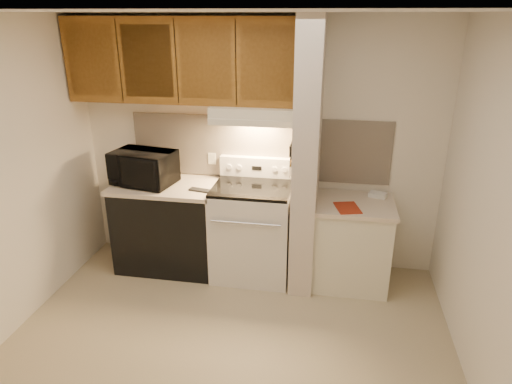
# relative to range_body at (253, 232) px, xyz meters

# --- Properties ---
(floor) EXTENTS (3.60, 3.60, 0.00)m
(floor) POSITION_rel_range_body_xyz_m (0.00, -1.16, -0.46)
(floor) COLOR tan
(floor) RESTS_ON ground
(ceiling) EXTENTS (3.60, 3.60, 0.00)m
(ceiling) POSITION_rel_range_body_xyz_m (0.00, -1.16, 2.04)
(ceiling) COLOR white
(ceiling) RESTS_ON wall_back
(wall_back) EXTENTS (3.60, 2.50, 0.02)m
(wall_back) POSITION_rel_range_body_xyz_m (0.00, 0.34, 0.79)
(wall_back) COLOR white
(wall_back) RESTS_ON floor
(wall_right) EXTENTS (0.02, 3.00, 2.50)m
(wall_right) POSITION_rel_range_body_xyz_m (1.80, -1.16, 0.79)
(wall_right) COLOR white
(wall_right) RESTS_ON floor
(backsplash) EXTENTS (2.60, 0.02, 0.63)m
(backsplash) POSITION_rel_range_body_xyz_m (0.00, 0.33, 0.78)
(backsplash) COLOR beige
(backsplash) RESTS_ON wall_back
(range_body) EXTENTS (0.76, 0.65, 0.92)m
(range_body) POSITION_rel_range_body_xyz_m (0.00, 0.00, 0.00)
(range_body) COLOR silver
(range_body) RESTS_ON floor
(oven_window) EXTENTS (0.50, 0.01, 0.30)m
(oven_window) POSITION_rel_range_body_xyz_m (0.00, -0.32, 0.04)
(oven_window) COLOR black
(oven_window) RESTS_ON range_body
(oven_handle) EXTENTS (0.65, 0.02, 0.02)m
(oven_handle) POSITION_rel_range_body_xyz_m (0.00, -0.35, 0.26)
(oven_handle) COLOR silver
(oven_handle) RESTS_ON range_body
(cooktop) EXTENTS (0.74, 0.64, 0.03)m
(cooktop) POSITION_rel_range_body_xyz_m (0.00, 0.00, 0.48)
(cooktop) COLOR black
(cooktop) RESTS_ON range_body
(range_backguard) EXTENTS (0.76, 0.08, 0.20)m
(range_backguard) POSITION_rel_range_body_xyz_m (0.00, 0.28, 0.59)
(range_backguard) COLOR silver
(range_backguard) RESTS_ON range_body
(range_display) EXTENTS (0.10, 0.01, 0.04)m
(range_display) POSITION_rel_range_body_xyz_m (0.00, 0.24, 0.59)
(range_display) COLOR black
(range_display) RESTS_ON range_backguard
(range_knob_left_outer) EXTENTS (0.05, 0.02, 0.05)m
(range_knob_left_outer) POSITION_rel_range_body_xyz_m (-0.28, 0.24, 0.59)
(range_knob_left_outer) COLOR silver
(range_knob_left_outer) RESTS_ON range_backguard
(range_knob_left_inner) EXTENTS (0.05, 0.02, 0.05)m
(range_knob_left_inner) POSITION_rel_range_body_xyz_m (-0.18, 0.24, 0.59)
(range_knob_left_inner) COLOR silver
(range_knob_left_inner) RESTS_ON range_backguard
(range_knob_right_inner) EXTENTS (0.05, 0.02, 0.05)m
(range_knob_right_inner) POSITION_rel_range_body_xyz_m (0.18, 0.24, 0.59)
(range_knob_right_inner) COLOR silver
(range_knob_right_inner) RESTS_ON range_backguard
(range_knob_right_outer) EXTENTS (0.05, 0.02, 0.05)m
(range_knob_right_outer) POSITION_rel_range_body_xyz_m (0.28, 0.24, 0.59)
(range_knob_right_outer) COLOR silver
(range_knob_right_outer) RESTS_ON range_backguard
(dishwasher_front) EXTENTS (1.00, 0.63, 0.87)m
(dishwasher_front) POSITION_rel_range_body_xyz_m (-0.88, 0.01, -0.03)
(dishwasher_front) COLOR black
(dishwasher_front) RESTS_ON floor
(left_countertop) EXTENTS (1.04, 0.67, 0.04)m
(left_countertop) POSITION_rel_range_body_xyz_m (-0.88, 0.01, 0.43)
(left_countertop) COLOR beige
(left_countertop) RESTS_ON dishwasher_front
(spoon_rest) EXTENTS (0.24, 0.12, 0.02)m
(spoon_rest) POSITION_rel_range_body_xyz_m (-0.48, -0.11, 0.46)
(spoon_rest) COLOR black
(spoon_rest) RESTS_ON left_countertop
(teal_jar) EXTENTS (0.11, 0.11, 0.10)m
(teal_jar) POSITION_rel_range_body_xyz_m (-1.23, -0.05, 0.50)
(teal_jar) COLOR #2F6F60
(teal_jar) RESTS_ON left_countertop
(outlet) EXTENTS (0.08, 0.01, 0.12)m
(outlet) POSITION_rel_range_body_xyz_m (-0.48, 0.32, 0.64)
(outlet) COLOR silver
(outlet) RESTS_ON backsplash
(microwave) EXTENTS (0.66, 0.50, 0.33)m
(microwave) POSITION_rel_range_body_xyz_m (-1.09, -0.01, 0.61)
(microwave) COLOR black
(microwave) RESTS_ON left_countertop
(partition_pillar) EXTENTS (0.22, 0.70, 2.50)m
(partition_pillar) POSITION_rel_range_body_xyz_m (0.51, -0.01, 0.79)
(partition_pillar) COLOR beige
(partition_pillar) RESTS_ON floor
(pillar_trim) EXTENTS (0.01, 0.70, 0.04)m
(pillar_trim) POSITION_rel_range_body_xyz_m (0.39, -0.01, 0.84)
(pillar_trim) COLOR brown
(pillar_trim) RESTS_ON partition_pillar
(knife_strip) EXTENTS (0.02, 0.42, 0.04)m
(knife_strip) POSITION_rel_range_body_xyz_m (0.39, -0.06, 0.86)
(knife_strip) COLOR black
(knife_strip) RESTS_ON partition_pillar
(knife_blade_a) EXTENTS (0.01, 0.03, 0.16)m
(knife_blade_a) POSITION_rel_range_body_xyz_m (0.38, -0.23, 0.76)
(knife_blade_a) COLOR silver
(knife_blade_a) RESTS_ON knife_strip
(knife_handle_a) EXTENTS (0.02, 0.02, 0.10)m
(knife_handle_a) POSITION_rel_range_body_xyz_m (0.38, -0.21, 0.91)
(knife_handle_a) COLOR black
(knife_handle_a) RESTS_ON knife_strip
(knife_blade_b) EXTENTS (0.01, 0.04, 0.18)m
(knife_blade_b) POSITION_rel_range_body_xyz_m (0.38, -0.13, 0.75)
(knife_blade_b) COLOR silver
(knife_blade_b) RESTS_ON knife_strip
(knife_handle_b) EXTENTS (0.02, 0.02, 0.10)m
(knife_handle_b) POSITION_rel_range_body_xyz_m (0.38, -0.14, 0.91)
(knife_handle_b) COLOR black
(knife_handle_b) RESTS_ON knife_strip
(knife_blade_c) EXTENTS (0.01, 0.04, 0.20)m
(knife_blade_c) POSITION_rel_range_body_xyz_m (0.38, -0.06, 0.74)
(knife_blade_c) COLOR silver
(knife_blade_c) RESTS_ON knife_strip
(knife_handle_c) EXTENTS (0.02, 0.02, 0.10)m
(knife_handle_c) POSITION_rel_range_body_xyz_m (0.38, -0.06, 0.91)
(knife_handle_c) COLOR black
(knife_handle_c) RESTS_ON knife_strip
(knife_blade_d) EXTENTS (0.01, 0.04, 0.16)m
(knife_blade_d) POSITION_rel_range_body_xyz_m (0.38, 0.04, 0.76)
(knife_blade_d) COLOR silver
(knife_blade_d) RESTS_ON knife_strip
(knife_handle_d) EXTENTS (0.02, 0.02, 0.10)m
(knife_handle_d) POSITION_rel_range_body_xyz_m (0.38, 0.01, 0.91)
(knife_handle_d) COLOR black
(knife_handle_d) RESTS_ON knife_strip
(knife_blade_e) EXTENTS (0.01, 0.04, 0.18)m
(knife_blade_e) POSITION_rel_range_body_xyz_m (0.38, 0.11, 0.75)
(knife_blade_e) COLOR silver
(knife_blade_e) RESTS_ON knife_strip
(knife_handle_e) EXTENTS (0.02, 0.02, 0.10)m
(knife_handle_e) POSITION_rel_range_body_xyz_m (0.38, 0.11, 0.91)
(knife_handle_e) COLOR black
(knife_handle_e) RESTS_ON knife_strip
(oven_mitt) EXTENTS (0.03, 0.10, 0.24)m
(oven_mitt) POSITION_rel_range_body_xyz_m (0.38, 0.17, 0.73)
(oven_mitt) COLOR slate
(oven_mitt) RESTS_ON partition_pillar
(right_cab_base) EXTENTS (0.70, 0.60, 0.81)m
(right_cab_base) POSITION_rel_range_body_xyz_m (0.97, -0.01, -0.06)
(right_cab_base) COLOR silver
(right_cab_base) RESTS_ON floor
(right_countertop) EXTENTS (0.74, 0.64, 0.04)m
(right_countertop) POSITION_rel_range_body_xyz_m (0.97, -0.01, 0.37)
(right_countertop) COLOR beige
(right_countertop) RESTS_ON right_cab_base
(red_folder) EXTENTS (0.26, 0.31, 0.01)m
(red_folder) POSITION_rel_range_body_xyz_m (0.90, -0.16, 0.39)
(red_folder) COLOR #9C2A15
(red_folder) RESTS_ON right_countertop
(white_box) EXTENTS (0.19, 0.15, 0.04)m
(white_box) POSITION_rel_range_body_xyz_m (1.19, 0.17, 0.41)
(white_box) COLOR white
(white_box) RESTS_ON right_countertop
(range_hood) EXTENTS (0.78, 0.44, 0.15)m
(range_hood) POSITION_rel_range_body_xyz_m (0.00, 0.12, 1.17)
(range_hood) COLOR silver
(range_hood) RESTS_ON upper_cabinets
(hood_lip) EXTENTS (0.78, 0.04, 0.06)m
(hood_lip) POSITION_rel_range_body_xyz_m (0.00, -0.08, 1.12)
(hood_lip) COLOR silver
(hood_lip) RESTS_ON range_hood
(upper_cabinets) EXTENTS (2.18, 0.33, 0.77)m
(upper_cabinets) POSITION_rel_range_body_xyz_m (-0.69, 0.17, 1.62)
(upper_cabinets) COLOR brown
(upper_cabinets) RESTS_ON wall_back
(cab_door_a) EXTENTS (0.46, 0.01, 0.63)m
(cab_door_a) POSITION_rel_range_body_xyz_m (-1.51, 0.01, 1.62)
(cab_door_a) COLOR brown
(cab_door_a) RESTS_ON upper_cabinets
(cab_gap_a) EXTENTS (0.01, 0.01, 0.73)m
(cab_gap_a) POSITION_rel_range_body_xyz_m (-1.23, 0.01, 1.62)
(cab_gap_a) COLOR black
(cab_gap_a) RESTS_ON upper_cabinets
(cab_door_b) EXTENTS (0.46, 0.01, 0.63)m
(cab_door_b) POSITION_rel_range_body_xyz_m (-0.96, 0.01, 1.62)
(cab_door_b) COLOR brown
(cab_door_b) RESTS_ON upper_cabinets
(cab_gap_b) EXTENTS (0.01, 0.01, 0.73)m
(cab_gap_b) POSITION_rel_range_body_xyz_m (-0.69, 0.01, 1.62)
(cab_gap_b) COLOR black
(cab_gap_b) RESTS_ON upper_cabinets
(cab_door_c) EXTENTS (0.46, 0.01, 0.63)m
(cab_door_c) POSITION_rel_range_body_xyz_m (-0.42, 0.01, 1.62)
(cab_door_c) COLOR brown
(cab_door_c) RESTS_ON upper_cabinets
(cab_gap_c) EXTENTS (0.01, 0.01, 0.73)m
(cab_gap_c) POSITION_rel_range_body_xyz_m (-0.14, 0.01, 1.62)
(cab_gap_c) COLOR black
(cab_gap_c) RESTS_ON upper_cabinets
(cab_door_d) EXTENTS (0.46, 0.01, 0.63)m
(cab_door_d) POSITION_rel_range_body_xyz_m (0.13, 0.01, 1.62)
(cab_door_d) COLOR brown
(cab_door_d) RESTS_ON upper_cabinets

